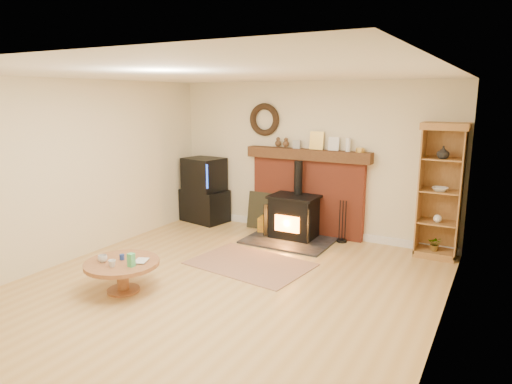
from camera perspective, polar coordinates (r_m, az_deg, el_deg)
The scene contains 11 objects.
ground at distance 5.85m, azimuth -4.21°, elevation -11.89°, with size 5.50×5.50×0.00m, color tan.
room_shell at distance 5.48m, azimuth -4.10°, elevation 5.16°, with size 5.02×5.52×2.61m.
chimney_breast at distance 7.87m, azimuth 6.41°, elevation 0.45°, with size 2.20×0.22×1.78m.
wood_stove at distance 7.65m, azimuth 4.66°, elevation -3.26°, with size 1.40×1.00×1.30m.
area_rug at distance 6.60m, azimuth -0.71°, elevation -8.97°, with size 1.64×1.13×0.01m, color brown.
tv_unit at distance 8.71m, azimuth -6.46°, elevation 0.10°, with size 0.92×0.71×1.22m.
curio_cabinet at distance 7.19m, azimuth 22.07°, elevation 0.12°, with size 0.64×0.46×1.99m.
firelog_box at distance 8.01m, azimuth 1.97°, elevation -4.17°, with size 0.44×0.27×0.27m, color gold.
leaning_painting at distance 8.22m, azimuth 0.73°, elevation -2.34°, with size 0.56×0.03×0.67m, color black.
fire_tools at distance 7.65m, azimuth 10.70°, elevation -5.21°, with size 0.16×0.16×0.70m.
coffee_table at distance 5.86m, azimuth -16.42°, elevation -9.01°, with size 0.90×0.90×0.55m.
Camera 1 is at (2.96, -4.46, 2.36)m, focal length 32.00 mm.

